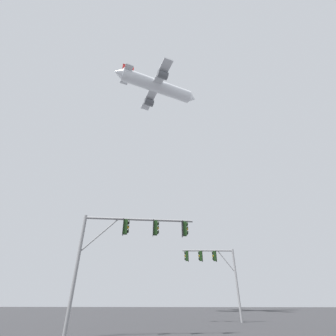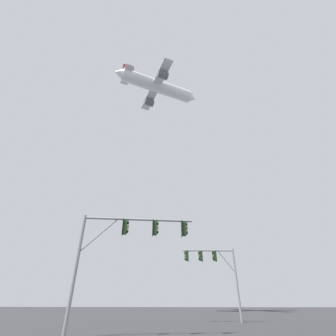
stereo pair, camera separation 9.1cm
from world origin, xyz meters
The scene contains 3 objects.
signal_pole_near centered at (-3.19, 8.41, 5.06)m, with size 7.04×1.36×6.49m.
signal_pole_far centered at (3.47, 18.49, 4.81)m, with size 5.17×0.64×6.26m.
airplane centered at (-4.61, 34.26, 48.73)m, with size 20.82×16.07×6.00m.
Camera 2 is at (0.23, -6.38, 1.67)m, focal length 24.94 mm.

